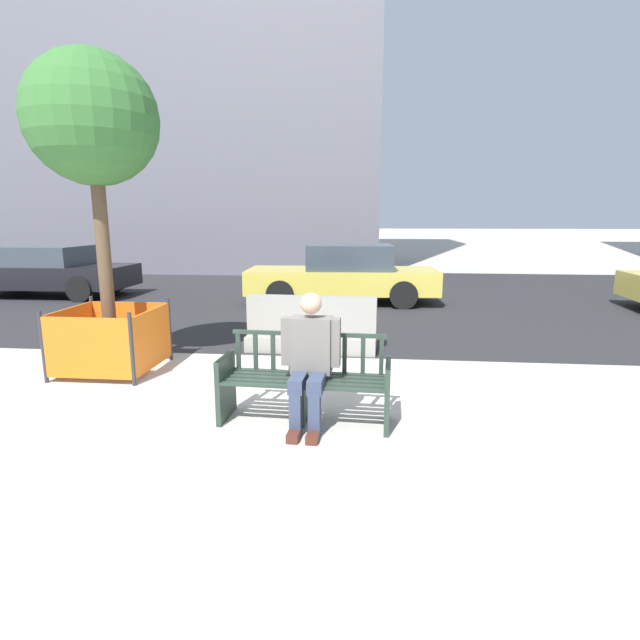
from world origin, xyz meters
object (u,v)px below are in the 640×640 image
at_px(street_tree, 92,122).
at_px(construction_fence, 111,337).
at_px(jersey_barrier_centre, 312,328).
at_px(car_taxi_near, 344,275).
at_px(car_sedan_mid, 47,271).
at_px(seated_person, 310,357).
at_px(street_bench, 305,384).

xyz_separation_m(street_tree, construction_fence, (0.00, 0.00, -2.73)).
bearing_deg(construction_fence, jersey_barrier_centre, 28.05).
height_order(car_taxi_near, car_sedan_mid, car_taxi_near).
height_order(seated_person, car_sedan_mid, car_sedan_mid).
bearing_deg(street_tree, seated_person, -27.66).
bearing_deg(street_bench, construction_fence, 152.81).
bearing_deg(street_tree, car_taxi_near, 64.62).
xyz_separation_m(seated_person, jersey_barrier_centre, (-0.32, 2.86, -0.35)).
relative_size(jersey_barrier_centre, construction_fence, 1.69).
height_order(street_bench, car_sedan_mid, car_sedan_mid).
relative_size(street_tree, car_taxi_near, 0.87).
height_order(seated_person, jersey_barrier_centre, seated_person).
height_order(jersey_barrier_centre, construction_fence, construction_fence).
height_order(street_bench, street_tree, street_tree).
relative_size(street_bench, jersey_barrier_centre, 0.84).
bearing_deg(street_bench, car_taxi_near, 90.19).
relative_size(seated_person, street_tree, 0.33).
height_order(construction_fence, car_sedan_mid, car_sedan_mid).
relative_size(seated_person, car_taxi_near, 0.28).
bearing_deg(street_tree, street_bench, -27.19).
bearing_deg(street_bench, street_tree, 152.81).
relative_size(construction_fence, car_taxi_near, 0.26).
distance_m(construction_fence, car_sedan_mid, 7.95).
relative_size(street_tree, car_sedan_mid, 0.93).
height_order(seated_person, street_tree, street_tree).
bearing_deg(jersey_barrier_centre, car_taxi_near, 86.95).
bearing_deg(car_taxi_near, street_tree, -115.38).
relative_size(car_taxi_near, car_sedan_mid, 1.07).
height_order(street_bench, construction_fence, construction_fence).
xyz_separation_m(street_bench, car_taxi_near, (-0.02, 7.33, 0.29)).
bearing_deg(street_tree, jersey_barrier_centre, 28.05).
height_order(jersey_barrier_centre, car_taxi_near, car_taxi_near).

